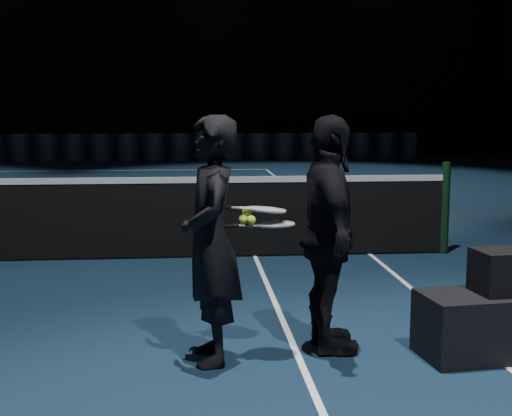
{
  "coord_description": "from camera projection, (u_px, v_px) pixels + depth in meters",
  "views": [
    {
      "loc": [
        3.38,
        -8.2,
        1.74
      ],
      "look_at": [
        3.82,
        -3.38,
        1.06
      ],
      "focal_mm": 50.0,
      "sensor_mm": 36.0,
      "label": 1
    }
  ],
  "objects": [
    {
      "name": "wall_back",
      "position": [
        94.0,
        14.0,
        25.08
      ],
      "size": [
        30.0,
        0.0,
        30.0
      ],
      "primitive_type": "plane",
      "rotation": [
        1.57,
        0.0,
        0.0
      ],
      "color": "black",
      "rests_on": "ground"
    },
    {
      "name": "net_post_right",
      "position": [
        445.0,
        208.0,
        8.53
      ],
      "size": [
        0.1,
        0.1,
        1.1
      ],
      "primitive_type": "cylinder",
      "color": "black",
      "rests_on": "floor"
    },
    {
      "name": "sponsor_backdrop",
      "position": [
        88.0,
        147.0,
        23.25
      ],
      "size": [
        22.0,
        0.15,
        0.9
      ],
      "primitive_type": "cube",
      "color": "black",
      "rests_on": "floor"
    },
    {
      "name": "player_a",
      "position": [
        211.0,
        240.0,
        4.83
      ],
      "size": [
        0.46,
        0.65,
        1.69
      ],
      "primitive_type": "imported",
      "rotation": [
        0.0,
        0.0,
        -1.47
      ],
      "color": "black",
      "rests_on": "floor"
    },
    {
      "name": "player_b",
      "position": [
        329.0,
        235.0,
        5.04
      ],
      "size": [
        0.43,
        1.0,
        1.69
      ],
      "primitive_type": "imported",
      "rotation": [
        0.0,
        0.0,
        1.59
      ],
      "color": "black",
      "rests_on": "floor"
    },
    {
      "name": "racket_lower",
      "position": [
        275.0,
        224.0,
        4.93
      ],
      "size": [
        0.71,
        0.32,
        0.03
      ],
      "primitive_type": null,
      "rotation": [
        0.0,
        0.0,
        0.16
      ],
      "color": "black",
      "rests_on": "player_a"
    },
    {
      "name": "racket_upper",
      "position": [
        266.0,
        210.0,
        4.94
      ],
      "size": [
        0.71,
        0.37,
        0.1
      ],
      "primitive_type": null,
      "rotation": [
        0.0,
        0.1,
        0.23
      ],
      "color": "black",
      "rests_on": "player_b"
    },
    {
      "name": "tennis_balls",
      "position": [
        247.0,
        218.0,
        4.88
      ],
      "size": [
        0.12,
        0.1,
        0.12
      ],
      "primitive_type": null,
      "color": "#C6D92E",
      "rests_on": "racket_upper"
    }
  ]
}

